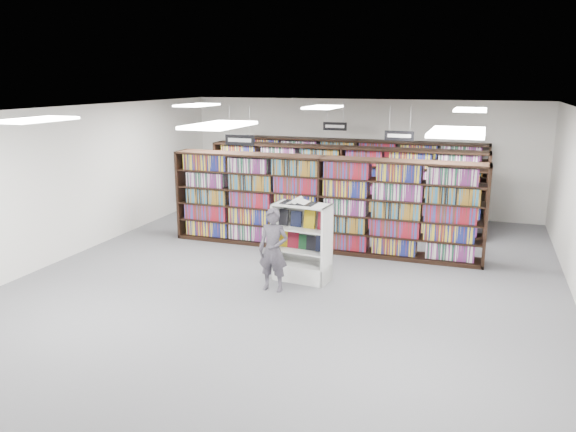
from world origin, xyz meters
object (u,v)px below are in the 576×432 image
(bookshelf_row_near, at_px, (321,204))
(open_book, at_px, (298,202))
(shopper, at_px, (273,250))
(endcap_display, at_px, (302,254))

(bookshelf_row_near, relative_size, open_book, 10.59)
(open_book, bearing_deg, shopper, -104.52)
(endcap_display, height_order, open_book, open_book)
(endcap_display, bearing_deg, open_book, -166.36)
(bookshelf_row_near, xyz_separation_m, open_book, (0.11, -1.99, 0.47))
(bookshelf_row_near, xyz_separation_m, endcap_display, (0.19, -1.98, -0.56))
(bookshelf_row_near, distance_m, endcap_display, 2.07)
(bookshelf_row_near, height_order, endcap_display, bookshelf_row_near)
(bookshelf_row_near, bearing_deg, shopper, -92.71)
(bookshelf_row_near, relative_size, shopper, 4.60)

